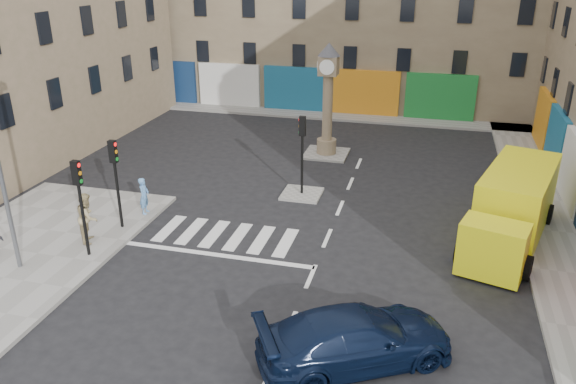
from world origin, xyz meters
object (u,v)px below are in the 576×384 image
at_px(navy_sedan, 356,338).
at_px(pedestrian_tan, 88,217).
at_px(traffic_light_left_far, 115,170).
at_px(pedestrian_blue, 144,196).
at_px(clock_pillar, 328,93).
at_px(traffic_light_left_near, 80,193).
at_px(traffic_light_island, 302,143).
at_px(yellow_van, 513,207).

height_order(navy_sedan, pedestrian_tan, pedestrian_tan).
bearing_deg(traffic_light_left_far, pedestrian_tan, -111.71).
bearing_deg(navy_sedan, pedestrian_blue, 24.69).
bearing_deg(clock_pillar, traffic_light_left_far, -118.94).
distance_m(traffic_light_left_near, pedestrian_tan, 1.87).
xyz_separation_m(traffic_light_left_near, pedestrian_tan, (-0.56, 1.00, -1.48)).
relative_size(traffic_light_left_far, pedestrian_tan, 1.86).
bearing_deg(traffic_light_island, traffic_light_left_near, -128.93).
relative_size(clock_pillar, navy_sedan, 1.12).
bearing_deg(clock_pillar, yellow_van, -42.35).
bearing_deg(traffic_light_island, navy_sedan, -69.45).
bearing_deg(yellow_van, traffic_light_left_near, -143.56).
height_order(traffic_light_left_far, traffic_light_island, traffic_light_left_far).
relative_size(traffic_light_left_near, pedestrian_blue, 2.30).
bearing_deg(traffic_light_left_near, pedestrian_tan, 118.95).
height_order(yellow_van, pedestrian_tan, yellow_van).
relative_size(traffic_light_left_far, navy_sedan, 0.68).
height_order(clock_pillar, yellow_van, clock_pillar).
height_order(traffic_light_left_near, clock_pillar, clock_pillar).
relative_size(traffic_light_left_far, pedestrian_blue, 2.30).
bearing_deg(clock_pillar, pedestrian_tan, -118.19).
bearing_deg(pedestrian_blue, traffic_light_left_near, 168.99).
distance_m(traffic_light_island, yellow_van, 9.32).
distance_m(traffic_light_island, navy_sedan, 11.94).
distance_m(clock_pillar, pedestrian_tan, 14.71).
height_order(traffic_light_left_near, pedestrian_blue, traffic_light_left_near).
relative_size(traffic_light_left_near, yellow_van, 0.47).
distance_m(yellow_van, pedestrian_tan, 16.49).
bearing_deg(pedestrian_blue, traffic_light_left_far, 161.81).
bearing_deg(yellow_van, traffic_light_island, -177.42).
distance_m(traffic_light_left_near, traffic_light_left_far, 2.40).
relative_size(traffic_light_left_near, traffic_light_island, 1.00).
relative_size(traffic_light_left_far, yellow_van, 0.47).
xyz_separation_m(clock_pillar, yellow_van, (8.98, -8.18, -2.18)).
bearing_deg(pedestrian_tan, traffic_light_island, -68.62).
xyz_separation_m(clock_pillar, pedestrian_blue, (-6.00, -9.94, -2.59)).
xyz_separation_m(traffic_light_island, yellow_van, (8.98, -2.19, -1.23)).
height_order(navy_sedan, pedestrian_blue, pedestrian_blue).
distance_m(traffic_light_left_far, yellow_van, 15.66).
relative_size(traffic_light_island, pedestrian_tan, 1.86).
bearing_deg(traffic_light_island, clock_pillar, 90.00).
distance_m(traffic_light_left_far, clock_pillar, 13.05).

